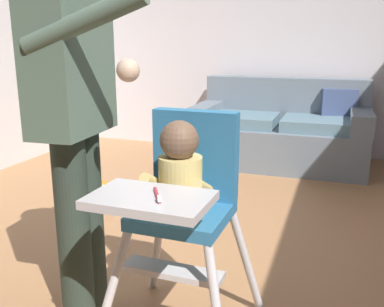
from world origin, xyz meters
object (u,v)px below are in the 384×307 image
(couch, at_px, (281,132))
(adult_standing, at_px, (75,120))
(high_chair, at_px, (183,189))
(toy_ball, at_px, (102,189))

(couch, xyz_separation_m, adult_standing, (-0.47, -2.90, 0.58))
(couch, height_order, high_chair, high_chair)
(high_chair, distance_m, toy_ball, 1.90)
(high_chair, bearing_deg, toy_ball, -137.37)
(high_chair, relative_size, toy_ball, 6.45)
(adult_standing, xyz_separation_m, toy_ball, (-0.74, 1.39, -0.84))
(couch, xyz_separation_m, high_chair, (-0.01, -2.86, 0.32))
(high_chair, bearing_deg, adult_standing, -84.59)
(couch, bearing_deg, toy_ball, -38.80)
(couch, height_order, adult_standing, adult_standing)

